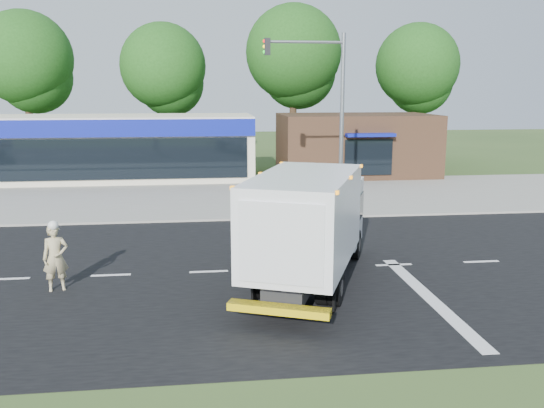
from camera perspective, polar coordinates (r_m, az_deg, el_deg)
The scene contains 11 objects.
ground at distance 18.54m, azimuth 3.09°, elevation -6.41°, with size 120.00×120.00×0.00m, color #385123.
road_asphalt at distance 18.54m, azimuth 3.09°, elevation -6.39°, with size 60.00×14.00×0.02m, color black.
sidewalk at distance 26.37m, azimuth 0.06°, elevation -0.88°, with size 60.00×2.40×0.12m, color gray.
parking_apron at distance 32.04m, azimuth -1.18°, elevation 1.21°, with size 60.00×9.00×0.02m, color gray.
lane_markings at distance 17.56m, azimuth 8.23°, elevation -7.47°, with size 55.20×7.00×0.01m.
ems_box_truck at distance 16.68m, azimuth 3.80°, elevation -1.49°, with size 5.03×7.95×3.38m.
emergency_worker at distance 17.41m, azimuth -20.66°, elevation -4.90°, with size 0.81×0.65×2.04m.
retail_strip_mall at distance 37.96m, azimuth -15.81°, elevation 5.43°, with size 18.00×6.20×4.00m.
brown_storefront at distance 38.87m, azimuth 8.31°, elevation 5.85°, with size 10.00×6.70×4.00m.
traffic_signal_pole at distance 25.58m, azimuth 5.54°, elevation 9.67°, with size 3.51×0.25×8.00m.
background_trees at distance 45.64m, azimuth -4.10°, elevation 13.50°, with size 36.77×7.39×12.10m.
Camera 1 is at (-3.07, -17.39, 5.65)m, focal length 38.00 mm.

